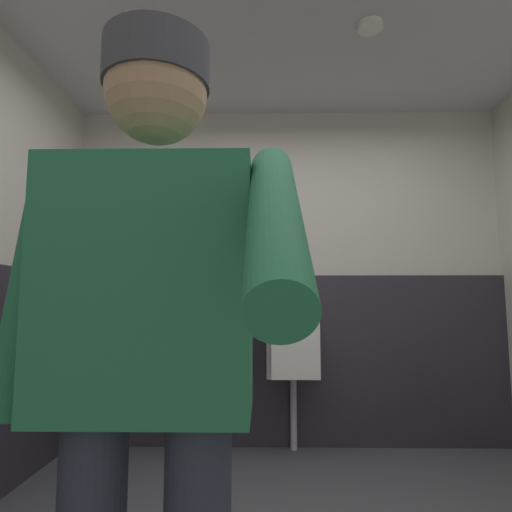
{
  "coord_description": "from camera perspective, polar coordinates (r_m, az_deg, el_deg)",
  "views": [
    {
      "loc": [
        -0.2,
        -1.6,
        1.08
      ],
      "look_at": [
        -0.22,
        -0.08,
        1.25
      ],
      "focal_mm": 29.34,
      "sensor_mm": 36.0,
      "label": 1
    }
  ],
  "objects": [
    {
      "name": "person",
      "position": [
        0.94,
        -14.45,
        -11.03
      ],
      "size": [
        0.66,
        0.6,
        1.68
      ],
      "color": "#2D3342",
      "rests_on": "ground_plane"
    },
    {
      "name": "downlight_far",
      "position": [
        2.75,
        15.33,
        27.95
      ],
      "size": [
        0.14,
        0.14,
        0.03
      ],
      "primitive_type": "cylinder",
      "color": "white"
    },
    {
      "name": "privacy_divider_panel",
      "position": [
        3.07,
        -1.84,
        -8.77
      ],
      "size": [
        0.04,
        0.4,
        0.9
      ],
      "primitive_type": "cube",
      "color": "#4C4C51"
    },
    {
      "name": "wall_back",
      "position": [
        3.37,
        4.27,
        -2.3
      ],
      "size": [
        3.95,
        0.12,
        2.63
      ],
      "primitive_type": "cube",
      "color": "beige",
      "rests_on": "ground_plane"
    },
    {
      "name": "wainscot_band_back",
      "position": [
        3.32,
        4.44,
        -13.87
      ],
      "size": [
        3.35,
        0.03,
        1.29
      ],
      "primitive_type": "cube",
      "color": "#2D2833",
      "rests_on": "ground_plane"
    },
    {
      "name": "urinal_middle",
      "position": [
        3.16,
        5.16,
        -11.83
      ],
      "size": [
        0.4,
        0.34,
        1.24
      ],
      "color": "white",
      "rests_on": "ground_plane"
    },
    {
      "name": "urinal_left",
      "position": [
        3.2,
        -8.67,
        -11.72
      ],
      "size": [
        0.4,
        0.34,
        1.24
      ],
      "color": "white",
      "rests_on": "ground_plane"
    }
  ]
}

